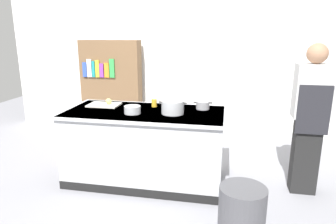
% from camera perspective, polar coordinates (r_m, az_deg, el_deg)
% --- Properties ---
extents(ground_plane, '(10.00, 10.00, 0.00)m').
position_cam_1_polar(ground_plane, '(4.00, -4.17, -12.41)').
color(ground_plane, gray).
extents(back_wall, '(6.40, 0.12, 3.00)m').
position_cam_1_polar(back_wall, '(5.62, 1.25, 11.42)').
color(back_wall, white).
rests_on(back_wall, ground_plane).
extents(counter_island, '(1.98, 0.98, 0.90)m').
position_cam_1_polar(counter_island, '(3.81, -4.30, -6.17)').
color(counter_island, '#B7BABF').
rests_on(counter_island, ground_plane).
extents(cutting_board, '(0.40, 0.28, 0.02)m').
position_cam_1_polar(cutting_board, '(4.03, -11.99, 1.33)').
color(cutting_board, silver).
rests_on(cutting_board, counter_island).
extents(onion, '(0.08, 0.08, 0.08)m').
position_cam_1_polar(onion, '(4.00, -11.16, 1.99)').
color(onion, tan).
rests_on(onion, cutting_board).
extents(stock_pot, '(0.33, 0.26, 0.16)m').
position_cam_1_polar(stock_pot, '(3.54, 0.89, 0.92)').
color(stock_pot, '#B7BABF').
rests_on(stock_pot, counter_island).
extents(sauce_pan, '(0.23, 0.16, 0.10)m').
position_cam_1_polar(sauce_pan, '(3.78, 6.58, 1.28)').
color(sauce_pan, '#99999E').
rests_on(sauce_pan, counter_island).
extents(mixing_bowl, '(0.19, 0.19, 0.09)m').
position_cam_1_polar(mixing_bowl, '(3.57, -6.73, 0.43)').
color(mixing_bowl, '#B7BABF').
rests_on(mixing_bowl, counter_island).
extents(juice_cup, '(0.07, 0.07, 0.10)m').
position_cam_1_polar(juice_cup, '(3.88, -2.62, 1.72)').
color(juice_cup, yellow).
rests_on(juice_cup, counter_island).
extents(trash_bin, '(0.41, 0.41, 0.53)m').
position_cam_1_polar(trash_bin, '(2.88, 13.73, -18.40)').
color(trash_bin, '#4C4C51').
rests_on(trash_bin, ground_plane).
extents(person_chef, '(0.38, 0.25, 1.72)m').
position_cam_1_polar(person_chef, '(3.72, 25.20, -0.82)').
color(person_chef, black).
rests_on(person_chef, ground_plane).
extents(bookshelf, '(1.10, 0.31, 1.70)m').
position_cam_1_polar(bookshelf, '(5.71, -10.63, 4.69)').
color(bookshelf, brown).
rests_on(bookshelf, ground_plane).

